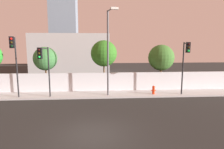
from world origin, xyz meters
TOP-DOWN VIEW (x-y plane):
  - ground_plane at (0.00, 0.00)m, footprint 80.00×80.00m
  - sidewalk at (0.00, 8.20)m, footprint 36.00×2.40m
  - perimeter_wall at (0.00, 9.49)m, footprint 36.00×0.18m
  - traffic_light_left at (-4.15, 6.80)m, footprint 0.57×1.60m
  - traffic_light_center at (8.00, 7.05)m, footprint 0.35×1.19m
  - traffic_light_right at (-6.49, 6.76)m, footprint 0.62×1.79m
  - street_lamp_curbside at (1.25, 7.48)m, footprint 0.81×2.21m
  - fire_hydrant at (5.42, 7.74)m, footprint 0.44×0.26m
  - roadside_tree_midleft at (-4.98, 10.38)m, footprint 2.37×2.37m
  - roadside_tree_midright at (0.91, 10.38)m, footprint 2.67×2.67m
  - roadside_tree_rightmost at (6.89, 10.38)m, footprint 2.69×2.69m
  - low_building_distant at (-4.09, 23.49)m, footprint 12.35×6.00m

SIDE VIEW (x-z plane):
  - ground_plane at x=0.00m, z-range 0.00..0.00m
  - sidewalk at x=0.00m, z-range 0.00..0.15m
  - fire_hydrant at x=5.42m, z-range 0.18..0.97m
  - perimeter_wall at x=0.00m, z-range 0.15..1.95m
  - low_building_distant at x=-4.09m, z-range 0.00..6.38m
  - roadside_tree_midleft at x=-4.98m, z-range 1.05..5.54m
  - roadside_tree_rightmost at x=6.89m, z-range 0.99..5.69m
  - traffic_light_left at x=-4.15m, z-range 1.17..5.51m
  - traffic_light_center at x=8.00m, z-range 1.23..6.00m
  - roadside_tree_midright at x=0.91m, z-range 1.23..6.37m
  - traffic_light_right at x=-6.49m, z-range 1.33..6.52m
  - street_lamp_curbside at x=1.25m, z-range 0.82..8.28m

